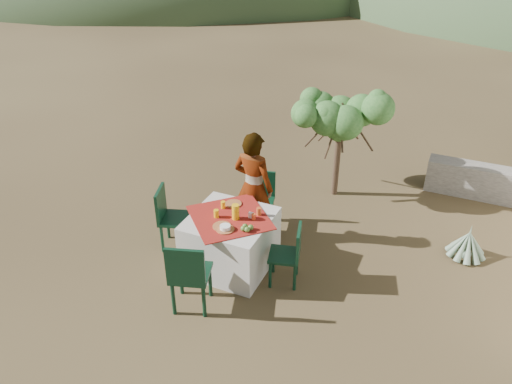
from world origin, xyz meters
TOP-DOWN VIEW (x-y plane):
  - ground at (0.00, 0.00)m, footprint 160.00×160.00m
  - table at (0.22, 0.11)m, footprint 1.30×1.30m
  - chair_far at (0.18, 1.20)m, footprint 0.47×0.47m
  - chair_near at (0.16, -0.85)m, footprint 0.56×0.56m
  - chair_left at (-0.75, 0.17)m, footprint 0.53×0.53m
  - chair_right at (1.05, 0.11)m, footprint 0.46×0.46m
  - person at (0.21, 0.85)m, footprint 0.64×0.46m
  - shrub_tree at (0.99, 2.57)m, footprint 1.38×1.36m
  - agave at (3.08, 1.60)m, footprint 0.54×0.53m
  - stone_wall at (3.60, 3.40)m, footprint 2.60×0.35m
  - plate_far at (0.12, 0.41)m, footprint 0.22×0.22m
  - plate_near at (0.23, -0.12)m, footprint 0.23×0.23m
  - glass_far at (0.04, 0.27)m, footprint 0.06×0.06m
  - glass_near at (0.06, 0.05)m, footprint 0.07×0.07m
  - juice_pitcher at (0.30, 0.11)m, footprint 0.09×0.09m
  - bowl_plate at (0.29, -0.16)m, footprint 0.23×0.23m
  - white_bowl at (0.29, -0.16)m, footprint 0.13×0.13m
  - jar_left at (0.52, 0.19)m, footprint 0.05×0.05m
  - jar_right at (0.53, 0.32)m, footprint 0.07×0.07m
  - napkin_holder at (0.47, 0.21)m, footprint 0.06×0.04m
  - fruit_cluster at (0.54, -0.07)m, footprint 0.14×0.13m

SIDE VIEW (x-z plane):
  - ground at x=0.00m, z-range 0.00..0.00m
  - agave at x=3.08m, z-range -0.09..0.48m
  - stone_wall at x=3.60m, z-range 0.00..0.55m
  - table at x=0.22m, z-range 0.00..0.76m
  - chair_right at x=1.05m, z-range 0.05..0.87m
  - chair_far at x=0.18m, z-range 0.05..0.89m
  - chair_left at x=-0.75m, z-range 0.05..0.96m
  - chair_near at x=0.16m, z-range 0.05..1.03m
  - bowl_plate at x=0.29m, z-range 0.76..0.77m
  - plate_far at x=0.12m, z-range 0.76..0.78m
  - plate_near at x=0.23m, z-range 0.76..0.78m
  - fruit_cluster at x=0.54m, z-range 0.76..0.83m
  - white_bowl at x=0.29m, z-range 0.77..0.82m
  - napkin_holder at x=0.47m, z-range 0.76..0.84m
  - jar_left at x=0.52m, z-range 0.76..0.84m
  - glass_far at x=0.04m, z-range 0.76..0.86m
  - jar_right at x=0.53m, z-range 0.76..0.87m
  - glass_near at x=0.06m, z-range 0.76..0.87m
  - person at x=0.21m, z-range 0.00..1.64m
  - juice_pitcher at x=0.30m, z-range 0.76..0.97m
  - shrub_tree at x=0.99m, z-range 0.47..2.10m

